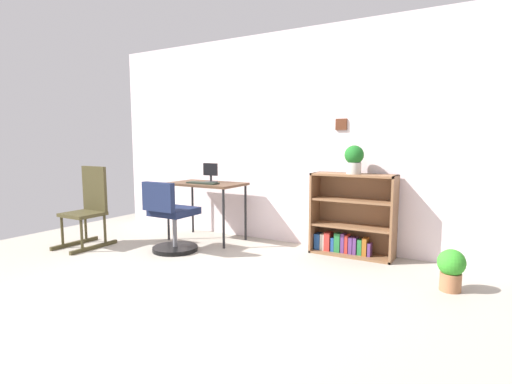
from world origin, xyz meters
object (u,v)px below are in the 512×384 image
Objects in this scene: monitor at (211,174)px; potted_plant_on_shelf at (354,158)px; office_chair at (171,222)px; rocking_chair at (89,207)px; desk at (206,188)px; potted_plant_floor at (451,268)px; keyboard at (203,183)px; bookshelf_low at (352,219)px.

potted_plant_on_shelf reaches higher than monitor.
rocking_chair is (-1.06, -0.28, 0.13)m from office_chair.
office_chair is (0.01, -0.68, -0.32)m from desk.
office_chair reaches higher than potted_plant_floor.
keyboard is 1.86m from potted_plant_on_shelf.
rocking_chair reaches higher than keyboard.
desk is at bearing -173.40° from potted_plant_on_shelf.
office_chair is at bearing -154.07° from potted_plant_on_shelf.
desk is 1.85m from bookshelf_low.
keyboard is at bearing 174.44° from potted_plant_floor.
monitor is 2.96m from potted_plant_floor.
bookshelf_low reaches higher than potted_plant_floor.
potted_plant_floor is (2.84, -0.28, -0.55)m from keyboard.
potted_plant_on_shelf is at bearing 6.60° from desk.
desk is 0.14m from keyboard.
keyboard is 2.91m from potted_plant_floor.
keyboard is 1.36× the size of potted_plant_on_shelf.
rocking_chair is (-1.05, -0.96, -0.20)m from desk.
monitor reaches higher than office_chair.
desk is 3.85× the size of monitor.
potted_plant_on_shelf reaches higher than rocking_chair.
monitor is 0.79× the size of potted_plant_on_shelf.
monitor reaches higher than bookshelf_low.
monitor reaches higher than desk.
monitor is at bearing 70.18° from desk.
monitor is 0.21m from keyboard.
keyboard is 0.44× the size of rocking_chair.
bookshelf_low is at bearing 8.48° from desk.
desk reaches higher than potted_plant_floor.
potted_plant_floor is at bearing -7.83° from desk.
potted_plant_on_shelf is (1.80, 0.33, 0.33)m from keyboard.
potted_plant_on_shelf is at bearing 149.75° from potted_plant_floor.
monitor is at bearing 88.76° from office_chair.
rocking_chair reaches higher than office_chair.
potted_plant_on_shelf is at bearing 10.41° from keyboard.
keyboard is (0.01, -0.18, -0.10)m from monitor.
potted_plant_floor is (2.87, 0.28, -0.16)m from office_chair.
desk is 1.89m from potted_plant_on_shelf.
keyboard is 1.85m from bookshelf_low.
potted_plant_on_shelf is at bearing 25.93° from office_chair.
rocking_chair reaches higher than desk.
rocking_chair is at bearing -157.93° from potted_plant_on_shelf.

